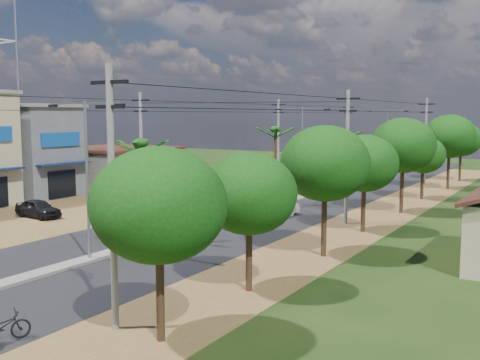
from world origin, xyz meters
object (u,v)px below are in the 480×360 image
object	(u,v)px
car_white_far	(316,181)
moto_rider_east	(0,329)
car_silver_mid	(272,207)
car_parked_dark	(38,209)

from	to	relation	value
car_white_far	moto_rider_east	world-z (taller)	car_white_far
moto_rider_east	car_silver_mid	bearing A→B (deg)	-59.91
moto_rider_east	car_parked_dark	bearing A→B (deg)	-18.91
car_silver_mid	car_parked_dark	xyz separation A→B (m)	(-14.22, -8.81, -0.08)
car_silver_mid	moto_rider_east	distance (m)	24.47
car_parked_dark	car_white_far	bearing A→B (deg)	-18.62
car_silver_mid	moto_rider_east	bearing A→B (deg)	111.92
car_silver_mid	car_white_far	world-z (taller)	car_white_far
car_silver_mid	car_parked_dark	bearing A→B (deg)	46.59
car_parked_dark	moto_rider_east	bearing A→B (deg)	-127.63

